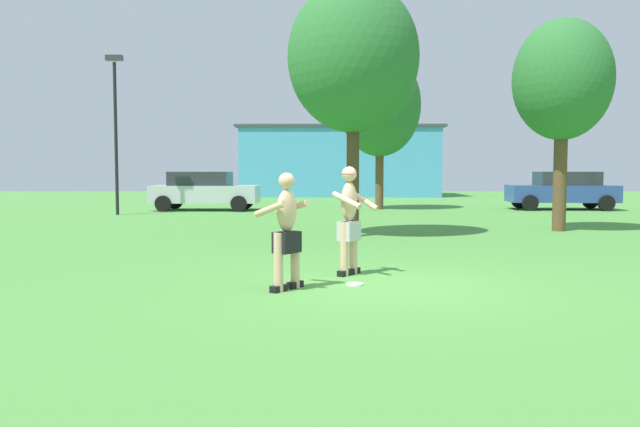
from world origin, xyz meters
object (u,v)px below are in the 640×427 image
(car_silver_near_post, at_px, (204,190))
(tree_left_field, at_px, (562,81))
(player_with_cap, at_px, (349,215))
(frisbee, at_px, (355,284))
(player_in_black, at_px, (286,229))
(lamp_post, at_px, (115,118))
(tree_behind_players, at_px, (353,58))
(tree_near_building, at_px, (380,106))
(car_blue_mid_lot, at_px, (563,190))

(car_silver_near_post, height_order, tree_left_field, tree_left_field)
(car_silver_near_post, bearing_deg, player_with_cap, -71.30)
(frisbee, xyz_separation_m, tree_left_field, (5.89, 8.24, 4.02))
(player_in_black, xyz_separation_m, tree_left_field, (6.85, 8.61, 3.18))
(player_in_black, distance_m, frisbee, 1.33)
(lamp_post, bearing_deg, tree_left_field, -23.33)
(frisbee, height_order, tree_behind_players, tree_behind_players)
(tree_behind_players, bearing_deg, tree_near_building, 82.03)
(car_silver_near_post, distance_m, tree_behind_players, 12.19)
(player_with_cap, height_order, player_in_black, player_with_cap)
(tree_left_field, distance_m, tree_behind_players, 5.87)
(player_in_black, bearing_deg, car_blue_mid_lot, 60.02)
(player_with_cap, distance_m, car_blue_mid_lot, 19.17)
(tree_behind_players, bearing_deg, frisbee, -91.90)
(frisbee, bearing_deg, player_in_black, -159.17)
(frisbee, height_order, car_blue_mid_lot, car_blue_mid_lot)
(car_blue_mid_lot, height_order, lamp_post, lamp_post)
(player_with_cap, relative_size, frisbee, 6.70)
(player_in_black, xyz_separation_m, car_silver_near_post, (-4.51, 17.27, -0.03))
(player_with_cap, distance_m, tree_left_field, 9.93)
(player_in_black, distance_m, tree_near_building, 18.65)
(tree_left_field, bearing_deg, tree_behind_players, -165.17)
(frisbee, xyz_separation_m, lamp_post, (-8.19, 14.31, 3.55))
(lamp_post, height_order, tree_behind_players, tree_behind_players)
(frisbee, height_order, tree_left_field, tree_left_field)
(car_silver_near_post, distance_m, tree_near_building, 8.08)
(lamp_post, distance_m, tree_behind_players, 11.35)
(player_with_cap, xyz_separation_m, tree_near_building, (1.81, 16.85, 3.39))
(frisbee, relative_size, car_silver_near_post, 0.06)
(tree_left_field, height_order, tree_behind_players, tree_behind_players)
(lamp_post, bearing_deg, tree_near_building, 19.06)
(car_blue_mid_lot, xyz_separation_m, tree_behind_players, (-9.17, -10.84, 3.57))
(car_blue_mid_lot, distance_m, tree_left_field, 10.48)
(car_silver_near_post, xyz_separation_m, tree_left_field, (11.35, -8.67, 3.21))
(car_blue_mid_lot, xyz_separation_m, lamp_post, (-17.58, -3.27, 2.74))
(frisbee, xyz_separation_m, car_silver_near_post, (-5.47, 16.91, 0.81))
(frisbee, height_order, car_silver_near_post, car_silver_near_post)
(lamp_post, xyz_separation_m, tree_near_building, (9.95, 3.44, 0.77))
(car_silver_near_post, relative_size, lamp_post, 0.74)
(player_with_cap, height_order, frisbee, player_with_cap)
(frisbee, relative_size, tree_left_field, 0.05)
(car_silver_near_post, relative_size, tree_left_field, 0.76)
(frisbee, bearing_deg, lamp_post, 119.78)
(player_in_black, height_order, tree_behind_players, tree_behind_players)
(frisbee, xyz_separation_m, car_blue_mid_lot, (9.39, 17.58, 0.81))
(lamp_post, distance_m, tree_near_building, 10.56)
(player_with_cap, height_order, car_blue_mid_lot, player_with_cap)
(player_with_cap, bearing_deg, lamp_post, 121.25)
(lamp_post, bearing_deg, frisbee, -60.22)
(player_with_cap, xyz_separation_m, tree_left_field, (5.94, 7.34, 3.08))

